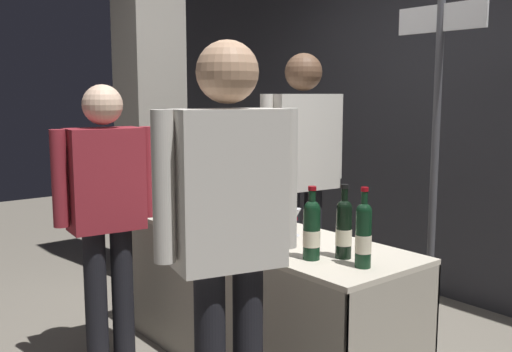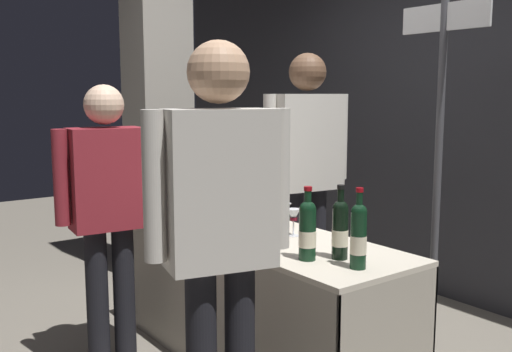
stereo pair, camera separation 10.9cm
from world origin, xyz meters
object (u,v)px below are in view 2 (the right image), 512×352
taster_foreground_right (107,202)px  booth_signpost (439,139)px  tasting_table (256,274)px  wine_glass_near_vendor (294,216)px  wine_glass_mid (284,210)px  featured_wine_bottle (190,195)px  flower_vase (227,195)px  vendor_presenter (306,160)px  display_bottle_0 (359,235)px  concrete_pillar (157,61)px

taster_foreground_right → booth_signpost: 1.88m
tasting_table → taster_foreground_right: (-0.50, -0.63, 0.39)m
wine_glass_near_vendor → wine_glass_mid: (-0.19, 0.09, -0.01)m
featured_wine_bottle → taster_foreground_right: 0.49m
flower_vase → wine_glass_near_vendor: bearing=-4.8°
wine_glass_mid → vendor_presenter: size_ratio=0.08×
wine_glass_mid → flower_vase: bearing=-176.1°
display_bottle_0 → wine_glass_mid: display_bottle_0 is taller
featured_wine_bottle → wine_glass_near_vendor: featured_wine_bottle is taller
featured_wine_bottle → flower_vase: bearing=97.4°
concrete_pillar → display_bottle_0: concrete_pillar is taller
wine_glass_mid → concrete_pillar: bearing=175.8°
concrete_pillar → wine_glass_mid: concrete_pillar is taller
concrete_pillar → display_bottle_0: bearing=-8.4°
display_bottle_0 → vendor_presenter: bearing=147.5°
flower_vase → display_bottle_0: bearing=-9.1°
tasting_table → flower_vase: 0.63m
vendor_presenter → booth_signpost: size_ratio=0.87×
wine_glass_mid → booth_signpost: size_ratio=0.07×
booth_signpost → wine_glass_mid: bearing=-119.3°
flower_vase → taster_foreground_right: taster_foreground_right is taller
tasting_table → vendor_presenter: bearing=117.5°
tasting_table → taster_foreground_right: 0.89m
flower_vase → booth_signpost: (0.95, 0.81, 0.37)m
tasting_table → wine_glass_mid: (0.01, 0.18, 0.34)m
concrete_pillar → featured_wine_bottle: 1.57m
taster_foreground_right → flower_vase: bearing=6.8°
tasting_table → wine_glass_mid: 0.39m
display_bottle_0 → taster_foreground_right: size_ratio=0.23×
display_bottle_0 → booth_signpost: 1.13m
vendor_presenter → flower_vase: bearing=-8.6°
wine_glass_near_vendor → wine_glass_mid: wine_glass_near_vendor is taller
wine_glass_near_vendor → concrete_pillar: bearing=173.4°
taster_foreground_right → booth_signpost: bearing=-24.1°
booth_signpost → concrete_pillar: bearing=-163.3°
wine_glass_mid → featured_wine_bottle: bearing=-146.2°
featured_wine_bottle → booth_signpost: booth_signpost is taller
featured_wine_bottle → booth_signpost: (0.91, 1.09, 0.33)m
concrete_pillar → wine_glass_near_vendor: 2.12m
concrete_pillar → featured_wine_bottle: size_ratio=10.35×
concrete_pillar → booth_signpost: 2.31m
featured_wine_bottle → wine_glass_mid: (0.48, 0.32, -0.05)m
booth_signpost → tasting_table: bearing=-115.0°
featured_wine_bottle → vendor_presenter: 0.83m
tasting_table → flower_vase: size_ratio=5.23×
featured_wine_bottle → wine_glass_mid: size_ratio=2.52×
tasting_table → display_bottle_0: bearing=-4.2°
wine_glass_near_vendor → flower_vase: flower_vase is taller
tasting_table → featured_wine_bottle: (-0.46, -0.14, 0.39)m
display_bottle_0 → wine_glass_near_vendor: bearing=165.9°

